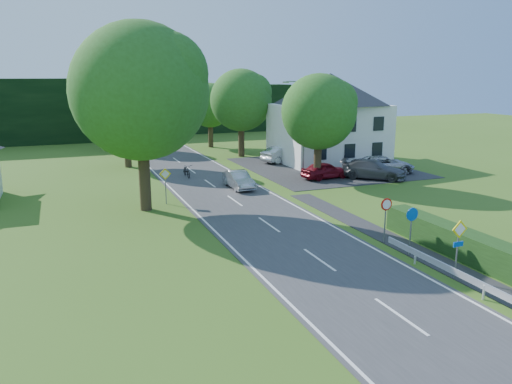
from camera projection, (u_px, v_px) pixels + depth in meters
name	position (u px, v px, depth m)	size (l,w,h in m)	color
road	(256.00, 216.00, 30.44)	(7.00, 80.00, 0.04)	#363639
parking_pad	(325.00, 167.00, 46.50)	(14.00, 16.00, 0.04)	#232326
line_edge_left	(205.00, 221.00, 29.28)	(0.12, 80.00, 0.01)	white
line_edge_right	(304.00, 210.00, 31.60)	(0.12, 80.00, 0.01)	white
line_centre	(256.00, 216.00, 30.44)	(0.12, 80.00, 0.01)	white
tree_main	(141.00, 118.00, 30.60)	(9.40, 9.40, 11.64)	#275419
tree_left_far	(126.00, 121.00, 45.79)	(7.00, 7.00, 8.58)	#275419
tree_right_far	(241.00, 113.00, 51.83)	(7.40, 7.40, 9.09)	#275419
tree_left_back	(117.00, 114.00, 56.90)	(6.60, 6.60, 8.07)	#275419
tree_right_back	(210.00, 115.00, 58.90)	(6.20, 6.20, 7.56)	#275419
tree_right_mid	(318.00, 128.00, 39.75)	(7.00, 7.00, 8.58)	#275419
treeline_right	(193.00, 109.00, 74.16)	(30.00, 5.00, 7.00)	black
house_white	(329.00, 117.00, 48.93)	(10.60, 8.40, 8.60)	white
streetlight	(302.00, 124.00, 41.36)	(2.03, 0.18, 8.00)	slate
sign_priority_right	(459.00, 238.00, 20.68)	(0.78, 0.09, 2.59)	slate
sign_roundabout	(411.00, 222.00, 23.43)	(0.64, 0.08, 2.37)	slate
sign_speed_limit	(386.00, 210.00, 25.21)	(0.64, 0.11, 2.37)	slate
sign_priority_left	(165.00, 179.00, 32.96)	(0.78, 0.09, 2.44)	slate
moving_car	(239.00, 180.00, 37.73)	(1.38, 3.97, 1.31)	#A8A8AD
motorcycle	(187.00, 171.00, 41.95)	(0.71, 2.04, 1.07)	black
parked_car_red	(325.00, 170.00, 41.24)	(1.64, 4.07, 1.39)	maroon
parked_car_silver_a	(284.00, 154.00, 49.09)	(1.65, 4.74, 1.56)	silver
parked_car_grey	(373.00, 169.00, 41.21)	(2.14, 5.26, 1.53)	#535257
parked_car_silver_b	(383.00, 164.00, 43.55)	(2.50, 5.42, 1.51)	#ACABB2
parasol	(322.00, 156.00, 47.00)	(2.12, 2.17, 1.95)	red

